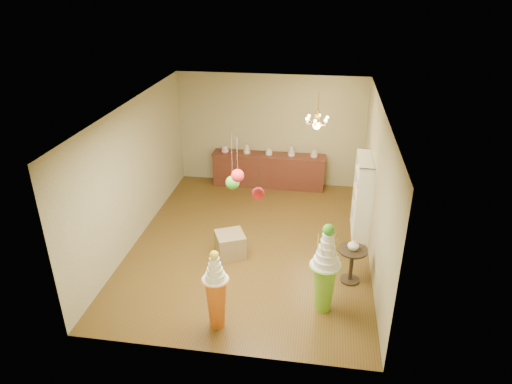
# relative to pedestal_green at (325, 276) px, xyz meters

# --- Properties ---
(floor) EXTENTS (6.50, 6.50, 0.00)m
(floor) POSITION_rel_pedestal_green_xyz_m (-1.58, 1.95, -0.70)
(floor) COLOR #553D16
(floor) RESTS_ON ground
(ceiling) EXTENTS (6.50, 6.50, 0.00)m
(ceiling) POSITION_rel_pedestal_green_xyz_m (-1.58, 1.95, 2.30)
(ceiling) COLOR silver
(ceiling) RESTS_ON ground
(wall_back) EXTENTS (5.00, 0.04, 3.00)m
(wall_back) POSITION_rel_pedestal_green_xyz_m (-1.58, 5.20, 0.80)
(wall_back) COLOR tan
(wall_back) RESTS_ON ground
(wall_front) EXTENTS (5.00, 0.04, 3.00)m
(wall_front) POSITION_rel_pedestal_green_xyz_m (-1.58, -1.30, 0.80)
(wall_front) COLOR tan
(wall_front) RESTS_ON ground
(wall_left) EXTENTS (0.04, 6.50, 3.00)m
(wall_left) POSITION_rel_pedestal_green_xyz_m (-4.08, 1.95, 0.80)
(wall_left) COLOR tan
(wall_left) RESTS_ON ground
(wall_right) EXTENTS (0.04, 6.50, 3.00)m
(wall_right) POSITION_rel_pedestal_green_xyz_m (0.92, 1.95, 0.80)
(wall_right) COLOR tan
(wall_right) RESTS_ON ground
(pedestal_green) EXTENTS (0.63, 0.63, 1.70)m
(pedestal_green) POSITION_rel_pedestal_green_xyz_m (0.00, 0.00, 0.00)
(pedestal_green) COLOR #72B728
(pedestal_green) RESTS_ON floor
(pedestal_orange) EXTENTS (0.48, 0.48, 1.46)m
(pedestal_orange) POSITION_rel_pedestal_green_xyz_m (-1.73, -0.69, -0.10)
(pedestal_orange) COLOR #C95F17
(pedestal_orange) RESTS_ON floor
(burlap_riser) EXTENTS (0.74, 0.74, 0.51)m
(burlap_riser) POSITION_rel_pedestal_green_xyz_m (-1.93, 1.40, -0.44)
(burlap_riser) COLOR olive
(burlap_riser) RESTS_ON floor
(sideboard) EXTENTS (3.04, 0.54, 1.16)m
(sideboard) POSITION_rel_pedestal_green_xyz_m (-1.58, 4.92, -0.22)
(sideboard) COLOR #54251A
(sideboard) RESTS_ON floor
(shelving_unit) EXTENTS (0.33, 1.20, 1.80)m
(shelving_unit) POSITION_rel_pedestal_green_xyz_m (0.76, 2.75, 0.21)
(shelving_unit) COLOR #ECE9CC
(shelving_unit) RESTS_ON floor
(round_table) EXTENTS (0.62, 0.62, 0.70)m
(round_table) POSITION_rel_pedestal_green_xyz_m (0.50, 0.89, -0.24)
(round_table) COLOR black
(round_table) RESTS_ON floor
(vase) EXTENTS (0.27, 0.27, 0.22)m
(vase) POSITION_rel_pedestal_green_xyz_m (0.50, 0.89, 0.12)
(vase) COLOR #ECE9CC
(vase) RESTS_ON round_table
(pom_red_left) EXTENTS (0.22, 0.22, 0.84)m
(pom_red_left) POSITION_rel_pedestal_green_xyz_m (-1.55, 0.41, 1.57)
(pom_red_left) COLOR #3A332A
(pom_red_left) RESTS_ON ceiling
(pom_green_mid) EXTENTS (0.25, 0.25, 1.15)m
(pom_green_mid) POSITION_rel_pedestal_green_xyz_m (-1.72, 0.75, 1.28)
(pom_green_mid) COLOR #3A332A
(pom_green_mid) RESTS_ON ceiling
(pom_red_right) EXTENTS (0.18, 0.18, 0.52)m
(pom_red_right) POSITION_rel_pedestal_green_xyz_m (-1.02, -0.82, 1.87)
(pom_red_right) COLOR #3A332A
(pom_red_right) RESTS_ON ceiling
(chandelier) EXTENTS (0.72, 0.72, 0.85)m
(chandelier) POSITION_rel_pedestal_green_xyz_m (-0.34, 3.44, 1.61)
(chandelier) COLOR gold
(chandelier) RESTS_ON ceiling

